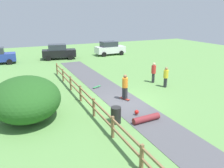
{
  "coord_description": "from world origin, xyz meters",
  "views": [
    {
      "loc": [
        -6.59,
        -12.46,
        5.68
      ],
      "look_at": [
        -0.39,
        1.02,
        1.0
      ],
      "focal_mm": 35.95,
      "sensor_mm": 36.0,
      "label": 1
    }
  ],
  "objects_px": {
    "trash_bin": "(116,115)",
    "bystander_red": "(154,72)",
    "bush_large": "(26,98)",
    "bystander_yellow": "(166,76)",
    "skater_fallen": "(145,118)",
    "skateboard_loose": "(97,87)",
    "parked_car_white": "(110,48)",
    "skater_riding": "(125,86)",
    "parked_car_black": "(59,52)"
  },
  "relations": [
    {
      "from": "bystander_red",
      "to": "bystander_yellow",
      "type": "distance_m",
      "value": 1.47
    },
    {
      "from": "parked_car_white",
      "to": "bush_large",
      "type": "bearing_deg",
      "value": -127.07
    },
    {
      "from": "skater_riding",
      "to": "parked_car_black",
      "type": "height_order",
      "value": "parked_car_black"
    },
    {
      "from": "trash_bin",
      "to": "parked_car_white",
      "type": "relative_size",
      "value": 0.21
    },
    {
      "from": "skater_fallen",
      "to": "bystander_yellow",
      "type": "distance_m",
      "value": 6.55
    },
    {
      "from": "skateboard_loose",
      "to": "bystander_red",
      "type": "height_order",
      "value": "bystander_red"
    },
    {
      "from": "bush_large",
      "to": "skateboard_loose",
      "type": "height_order",
      "value": "bush_large"
    },
    {
      "from": "skateboard_loose",
      "to": "parked_car_black",
      "type": "distance_m",
      "value": 13.18
    },
    {
      "from": "bystander_yellow",
      "to": "parked_car_white",
      "type": "height_order",
      "value": "parked_car_white"
    },
    {
      "from": "bystander_yellow",
      "to": "skater_fallen",
      "type": "bearing_deg",
      "value": -136.79
    },
    {
      "from": "bush_large",
      "to": "parked_car_black",
      "type": "bearing_deg",
      "value": 72.35
    },
    {
      "from": "parked_car_white",
      "to": "skateboard_loose",
      "type": "bearing_deg",
      "value": -118.19
    },
    {
      "from": "bystander_red",
      "to": "trash_bin",
      "type": "bearing_deg",
      "value": -138.75
    },
    {
      "from": "skater_riding",
      "to": "bystander_yellow",
      "type": "height_order",
      "value": "skater_riding"
    },
    {
      "from": "skateboard_loose",
      "to": "bystander_yellow",
      "type": "bearing_deg",
      "value": -22.58
    },
    {
      "from": "trash_bin",
      "to": "parked_car_black",
      "type": "xyz_separation_m",
      "value": [
        1.0,
        19.18,
        0.51
      ]
    },
    {
      "from": "parked_car_black",
      "to": "parked_car_white",
      "type": "bearing_deg",
      "value": -0.09
    },
    {
      "from": "skater_riding",
      "to": "skateboard_loose",
      "type": "bearing_deg",
      "value": 103.99
    },
    {
      "from": "skater_fallen",
      "to": "trash_bin",
      "type": "bearing_deg",
      "value": 160.61
    },
    {
      "from": "skater_fallen",
      "to": "bystander_red",
      "type": "xyz_separation_m",
      "value": [
        4.59,
        5.92,
        0.76
      ]
    },
    {
      "from": "skater_riding",
      "to": "parked_car_white",
      "type": "relative_size",
      "value": 0.42
    },
    {
      "from": "bystander_red",
      "to": "skater_fallen",
      "type": "bearing_deg",
      "value": -127.77
    },
    {
      "from": "skater_fallen",
      "to": "bystander_yellow",
      "type": "relative_size",
      "value": 1.01
    },
    {
      "from": "skater_fallen",
      "to": "bystander_red",
      "type": "relative_size",
      "value": 0.96
    },
    {
      "from": "bystander_red",
      "to": "skateboard_loose",
      "type": "bearing_deg",
      "value": 172.45
    },
    {
      "from": "skater_riding",
      "to": "parked_car_white",
      "type": "height_order",
      "value": "parked_car_white"
    },
    {
      "from": "skater_riding",
      "to": "bystander_yellow",
      "type": "bearing_deg",
      "value": 14.81
    },
    {
      "from": "trash_bin",
      "to": "skater_fallen",
      "type": "bearing_deg",
      "value": -19.39
    },
    {
      "from": "trash_bin",
      "to": "parked_car_white",
      "type": "xyz_separation_m",
      "value": [
        8.25,
        19.17,
        0.51
      ]
    },
    {
      "from": "bush_large",
      "to": "skater_riding",
      "type": "bearing_deg",
      "value": 1.8
    },
    {
      "from": "skater_fallen",
      "to": "parked_car_white",
      "type": "xyz_separation_m",
      "value": [
        6.7,
        19.71,
        0.76
      ]
    },
    {
      "from": "bush_large",
      "to": "bystander_yellow",
      "type": "height_order",
      "value": "bush_large"
    },
    {
      "from": "parked_car_black",
      "to": "skater_fallen",
      "type": "bearing_deg",
      "value": -88.42
    },
    {
      "from": "trash_bin",
      "to": "parked_car_white",
      "type": "height_order",
      "value": "parked_car_white"
    },
    {
      "from": "trash_bin",
      "to": "bystander_red",
      "type": "distance_m",
      "value": 8.17
    },
    {
      "from": "skater_fallen",
      "to": "skater_riding",
      "type": "bearing_deg",
      "value": 81.97
    },
    {
      "from": "bystander_yellow",
      "to": "bystander_red",
      "type": "bearing_deg",
      "value": 96.2
    },
    {
      "from": "trash_bin",
      "to": "bystander_red",
      "type": "bearing_deg",
      "value": 41.25
    },
    {
      "from": "trash_bin",
      "to": "skateboard_loose",
      "type": "relative_size",
      "value": 1.12
    },
    {
      "from": "skater_fallen",
      "to": "bystander_yellow",
      "type": "bearing_deg",
      "value": 43.21
    },
    {
      "from": "skater_fallen",
      "to": "skateboard_loose",
      "type": "distance_m",
      "value": 6.59
    },
    {
      "from": "trash_bin",
      "to": "skater_riding",
      "type": "distance_m",
      "value": 3.48
    },
    {
      "from": "bystander_red",
      "to": "parked_car_white",
      "type": "distance_m",
      "value": 13.95
    },
    {
      "from": "bush_large",
      "to": "parked_car_black",
      "type": "xyz_separation_m",
      "value": [
        5.28,
        16.59,
        -0.23
      ]
    },
    {
      "from": "bush_large",
      "to": "bystander_yellow",
      "type": "distance_m",
      "value": 10.66
    },
    {
      "from": "bush_large",
      "to": "skater_riding",
      "type": "xyz_separation_m",
      "value": [
        6.29,
        0.2,
        -0.18
      ]
    },
    {
      "from": "skater_fallen",
      "to": "bush_large",
      "type": "bearing_deg",
      "value": 151.73
    },
    {
      "from": "parked_car_black",
      "to": "bystander_red",
      "type": "bearing_deg",
      "value": -69.59
    },
    {
      "from": "bystander_red",
      "to": "parked_car_black",
      "type": "height_order",
      "value": "parked_car_black"
    },
    {
      "from": "parked_car_black",
      "to": "parked_car_white",
      "type": "relative_size",
      "value": 1.04
    }
  ]
}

